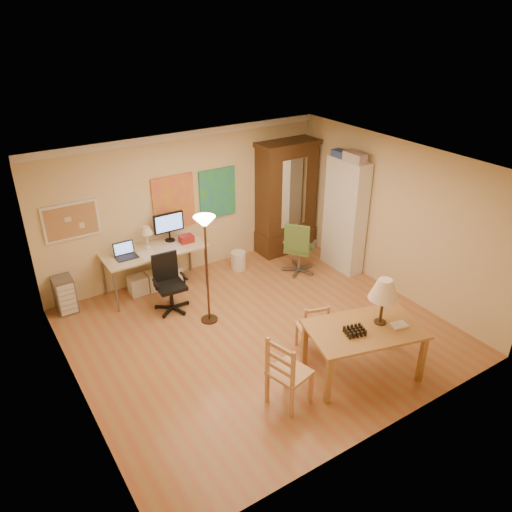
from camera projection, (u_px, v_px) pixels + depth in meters
floor at (260, 332)px, 7.91m from camera, size 5.50×5.50×0.00m
crown_molding at (182, 135)px, 8.55m from camera, size 5.50×0.08×0.12m
corkboard at (71, 221)px, 8.09m from camera, size 0.90×0.04×0.62m
art_panel_left at (174, 202)px, 8.97m from camera, size 0.80×0.04×1.00m
art_panel_right at (217, 193)px, 9.41m from camera, size 0.75×0.04×0.95m
dining_table at (372, 317)px, 6.67m from camera, size 1.72×1.28×1.44m
ladder_chair_back at (312, 329)px, 7.30m from camera, size 0.49×0.48×0.85m
ladder_chair_left at (288, 374)px, 6.31m from camera, size 0.55×0.57×1.02m
torchiere_lamp at (205, 239)px, 7.54m from camera, size 0.33×0.33×1.84m
computer_desk at (156, 264)px, 8.91m from camera, size 1.79×0.78×1.35m
office_chair_black at (171, 295)px, 8.40m from camera, size 0.61×0.61×0.99m
office_chair_green at (298, 259)px, 9.54m from camera, size 0.68×0.68×1.07m
drawer_cart at (65, 295)px, 8.33m from camera, size 0.31×0.37×0.62m
armoire at (286, 204)px, 10.13m from camera, size 1.25×0.59×2.29m
bookshelf at (345, 216)px, 9.37m from camera, size 0.33×0.87×2.17m
wastebin at (238, 261)px, 9.70m from camera, size 0.29×0.29×0.36m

